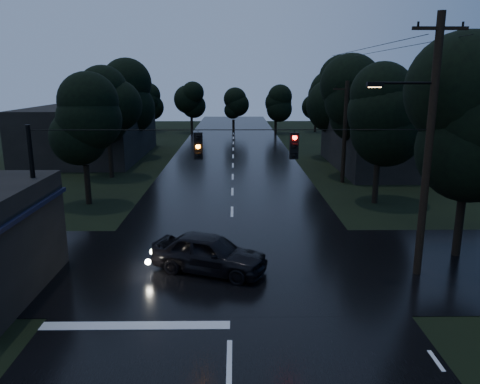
{
  "coord_description": "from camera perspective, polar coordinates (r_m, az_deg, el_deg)",
  "views": [
    {
      "loc": [
        0.17,
        -6.45,
        7.67
      ],
      "look_at": [
        0.41,
        15.22,
        2.38
      ],
      "focal_mm": 35.0,
      "sensor_mm": 36.0,
      "label": 1
    }
  ],
  "objects": [
    {
      "name": "span_signals",
      "position": [
        17.61,
        0.62,
        5.79
      ],
      "size": [
        15.0,
        0.37,
        1.12
      ],
      "color": "black",
      "rests_on": "ground"
    },
    {
      "name": "tree_corner_near",
      "position": [
        21.86,
        26.35,
        7.91
      ],
      "size": [
        4.48,
        4.48,
        9.44
      ],
      "color": "black",
      "rests_on": "ground"
    },
    {
      "name": "anchor_pole_left",
      "position": [
        19.63,
        -23.63,
        -1.24
      ],
      "size": [
        0.18,
        0.18,
        6.0
      ],
      "primitive_type": "cylinder",
      "color": "black",
      "rests_on": "ground"
    },
    {
      "name": "tree_right_b",
      "position": [
        37.69,
        14.09,
        10.76
      ],
      "size": [
        4.48,
        4.48,
        9.44
      ],
      "color": "black",
      "rests_on": "ground"
    },
    {
      "name": "utility_pole_far",
      "position": [
        35.6,
        12.66,
        7.27
      ],
      "size": [
        2.0,
        0.3,
        7.5
      ],
      "color": "black",
      "rests_on": "ground"
    },
    {
      "name": "tree_right_c",
      "position": [
        47.54,
        11.78,
        11.87
      ],
      "size": [
        4.76,
        4.76,
        10.03
      ],
      "color": "black",
      "rests_on": "ground"
    },
    {
      "name": "utility_pole_main",
      "position": [
        19.05,
        21.8,
        5.46
      ],
      "size": [
        3.5,
        0.3,
        10.0
      ],
      "color": "black",
      "rests_on": "ground"
    },
    {
      "name": "building_far_left",
      "position": [
        48.84,
        -17.65,
        7.0
      ],
      "size": [
        10.0,
        16.0,
        5.0
      ],
      "primitive_type": "cube",
      "color": "black",
      "rests_on": "ground"
    },
    {
      "name": "main_road",
      "position": [
        37.25,
        -0.9,
        1.83
      ],
      "size": [
        12.0,
        120.0,
        0.02
      ],
      "primitive_type": "cube",
      "color": "black",
      "rests_on": "ground"
    },
    {
      "name": "cross_street",
      "position": [
        19.98,
        -1.09,
        -8.87
      ],
      "size": [
        60.0,
        9.0,
        0.02
      ],
      "primitive_type": "cube",
      "color": "black",
      "rests_on": "ground"
    },
    {
      "name": "car",
      "position": [
        19.08,
        -3.76,
        -7.43
      ],
      "size": [
        5.08,
        3.49,
        1.6
      ],
      "primitive_type": "imported",
      "rotation": [
        0.0,
        0.0,
        1.2
      ],
      "color": "black",
      "rests_on": "ground"
    },
    {
      "name": "tree_left_b",
      "position": [
        37.79,
        -15.88,
        10.09
      ],
      "size": [
        4.2,
        4.2,
        8.85
      ],
      "color": "black",
      "rests_on": "ground"
    },
    {
      "name": "tree_left_a",
      "position": [
        29.99,
        -18.66,
        8.36
      ],
      "size": [
        3.92,
        3.92,
        8.26
      ],
      "color": "black",
      "rests_on": "ground"
    },
    {
      "name": "tree_left_c",
      "position": [
        47.62,
        -13.5,
        11.33
      ],
      "size": [
        4.48,
        4.48,
        9.44
      ],
      "color": "black",
      "rests_on": "ground"
    },
    {
      "name": "tree_right_a",
      "position": [
        29.86,
        16.77,
        9.2
      ],
      "size": [
        4.2,
        4.2,
        8.85
      ],
      "color": "black",
      "rests_on": "ground"
    },
    {
      "name": "building_far_right",
      "position": [
        43.1,
        18.16,
        5.74
      ],
      "size": [
        10.0,
        14.0,
        4.4
      ],
      "primitive_type": "cube",
      "color": "black",
      "rests_on": "ground"
    }
  ]
}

